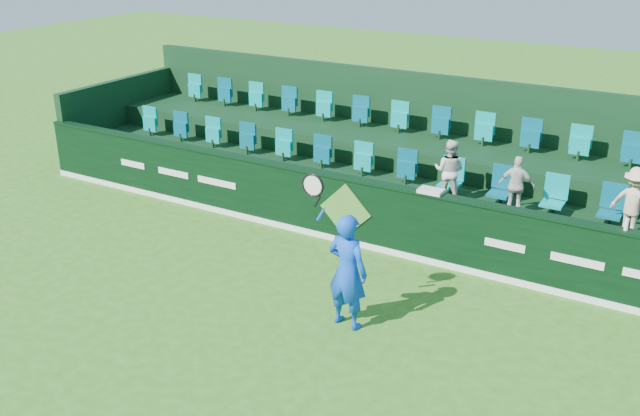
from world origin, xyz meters
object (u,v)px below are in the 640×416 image
Objects in this scene: spectator_left at (449,171)px; spectator_middle at (517,186)px; spectator_right at (634,203)px; drinks_bottle at (626,224)px; towel at (431,191)px; tennis_player at (347,270)px.

spectator_left is 1.10× the size of spectator_middle.
spectator_right is 1.12m from drinks_bottle.
towel is at bearing 35.45° from spectator_middle.
spectator_right is (3.44, 3.84, 0.48)m from tennis_player.
spectator_right is (3.30, 0.00, 0.01)m from spectator_left.
spectator_right is 2.85× the size of towel.
spectator_left is 1.12m from towel.
tennis_player is 2.04× the size of spectator_left.
drinks_bottle is (2.04, -1.12, 0.09)m from spectator_middle.
tennis_player reaches higher than spectator_right.
drinks_bottle is at bearing 144.22° from spectator_middle.
tennis_player is 5.73× the size of towel.
spectator_left reaches higher than spectator_middle.
spectator_left is (0.14, 3.84, 0.47)m from tennis_player.
spectator_right is 6.28× the size of drinks_bottle.
drinks_bottle is (0.05, -1.12, 0.03)m from spectator_right.
spectator_middle is (1.30, 0.00, -0.06)m from spectator_left.
drinks_bottle is at bearing 0.00° from towel.
tennis_player is at bearing -142.11° from drinks_bottle.
spectator_left reaches higher than towel.
tennis_player is 4.12m from spectator_middle.
spectator_middle is at bearing 151.24° from drinks_bottle.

